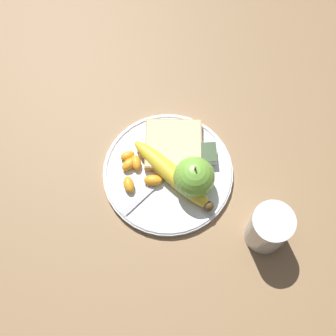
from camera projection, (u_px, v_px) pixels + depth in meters
The scene contains 18 objects.
ground_plane at pixel (168, 174), 0.90m from camera, with size 3.00×3.00×0.00m, color olive.
plate at pixel (168, 173), 0.89m from camera, with size 0.25×0.25×0.01m.
juice_glass at pixel (268, 228), 0.81m from camera, with size 0.07×0.07×0.10m.
apple at pixel (194, 177), 0.84m from camera, with size 0.08×0.08×0.08m.
banana at pixel (173, 175), 0.87m from camera, with size 0.16×0.16×0.03m.
bread_slice at pixel (173, 145), 0.90m from camera, with size 0.12×0.11×0.02m.
fork at pixel (166, 174), 0.88m from camera, with size 0.16×0.14×0.00m.
jam_packet at pixel (203, 154), 0.89m from camera, with size 0.05×0.04×0.02m.
orange_segment_0 at pixel (146, 154), 0.89m from camera, with size 0.03×0.03×0.02m.
orange_segment_1 at pixel (136, 163), 0.88m from camera, with size 0.02×0.03×0.02m.
orange_segment_2 at pixel (127, 156), 0.89m from camera, with size 0.03×0.03×0.02m.
orange_segment_3 at pixel (151, 150), 0.90m from camera, with size 0.03×0.02×0.01m.
orange_segment_4 at pixel (129, 184), 0.87m from camera, with size 0.03×0.04×0.02m.
orange_segment_5 at pixel (153, 180), 0.87m from camera, with size 0.04×0.02×0.02m.
orange_segment_6 at pixel (155, 162), 0.89m from camera, with size 0.04×0.03×0.02m.
orange_segment_7 at pixel (162, 155), 0.89m from camera, with size 0.03×0.03×0.02m.
orange_segment_8 at pixel (161, 171), 0.88m from camera, with size 0.02×0.03×0.02m.
orange_segment_9 at pixel (129, 164), 0.88m from camera, with size 0.04×0.04×0.02m.
Camera 1 is at (-0.02, -0.32, 0.84)m, focal length 50.00 mm.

